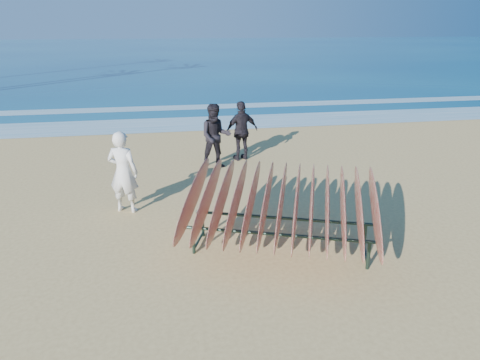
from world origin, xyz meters
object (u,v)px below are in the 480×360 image
at_px(person_dark_a, 216,136).
at_px(person_white, 123,172).
at_px(person_dark_b, 242,131).
at_px(surfboard_rack, 281,204).

bearing_deg(person_dark_a, person_white, -131.00).
height_order(person_dark_a, person_dark_b, person_dark_a).
bearing_deg(surfboard_rack, person_white, 160.89).
relative_size(person_white, person_dark_b, 1.02).
bearing_deg(person_white, person_dark_b, -113.83).
bearing_deg(person_white, person_dark_a, -110.73).
bearing_deg(person_dark_a, person_dark_b, 35.40).
relative_size(person_dark_a, person_dark_b, 1.03).
height_order(surfboard_rack, person_dark_a, person_dark_a).
bearing_deg(person_dark_b, person_white, 30.15).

